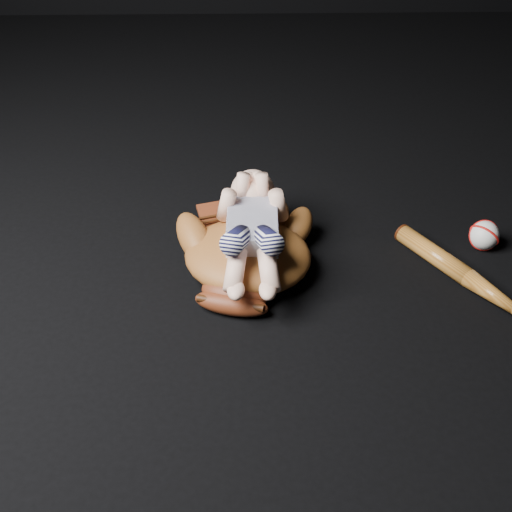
% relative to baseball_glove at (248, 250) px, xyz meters
% --- Properties ---
extents(baseball_glove, '(0.45, 0.49, 0.13)m').
position_rel_baseball_glove_xyz_m(baseball_glove, '(0.00, 0.00, 0.00)').
color(baseball_glove, brown).
rests_on(baseball_glove, ground).
extents(newborn_baby, '(0.20, 0.41, 0.16)m').
position_rel_baseball_glove_xyz_m(newborn_baby, '(0.01, -0.01, 0.06)').
color(newborn_baby, beige).
rests_on(newborn_baby, baseball_glove).
extents(baseball_bat, '(0.29, 0.43, 0.04)m').
position_rel_baseball_glove_xyz_m(baseball_bat, '(0.51, -0.08, -0.04)').
color(baseball_bat, '#9D5C1E').
rests_on(baseball_bat, ground).
extents(baseball, '(0.09, 0.09, 0.07)m').
position_rel_baseball_glove_xyz_m(baseball, '(0.57, 0.09, -0.03)').
color(baseball, white).
rests_on(baseball, ground).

